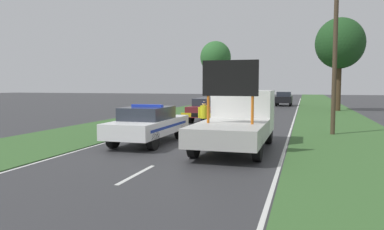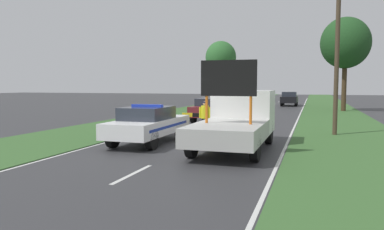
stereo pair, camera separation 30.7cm
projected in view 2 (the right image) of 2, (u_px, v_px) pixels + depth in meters
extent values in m
plane|color=#333335|center=(188.00, 147.00, 13.93)|extent=(160.00, 160.00, 0.00)
cube|color=silver|center=(132.00, 174.00, 9.67)|extent=(0.12, 2.18, 0.01)
cube|color=silver|center=(201.00, 140.00, 15.62)|extent=(0.12, 2.18, 0.01)
cube|color=silver|center=(232.00, 125.00, 21.56)|extent=(0.12, 2.18, 0.01)
cube|color=silver|center=(250.00, 116.00, 27.51)|extent=(0.12, 2.18, 0.01)
cube|color=silver|center=(261.00, 111.00, 33.45)|extent=(0.12, 2.18, 0.01)
cube|color=silver|center=(269.00, 107.00, 39.40)|extent=(0.12, 2.18, 0.01)
cube|color=silver|center=(275.00, 104.00, 45.34)|extent=(0.12, 2.18, 0.01)
cube|color=silver|center=(279.00, 102.00, 51.29)|extent=(0.12, 2.18, 0.01)
cube|color=silver|center=(283.00, 100.00, 57.23)|extent=(0.12, 2.18, 0.01)
cube|color=silver|center=(286.00, 99.00, 63.18)|extent=(0.12, 2.18, 0.01)
cube|color=silver|center=(217.00, 112.00, 32.19)|extent=(0.10, 72.51, 0.01)
cube|color=silver|center=(300.00, 114.00, 30.06)|extent=(0.10, 72.51, 0.01)
cube|color=#38602D|center=(196.00, 110.00, 34.72)|extent=(4.75, 120.00, 0.03)
cube|color=#38602D|center=(332.00, 113.00, 31.08)|extent=(4.75, 120.00, 0.03)
cube|color=white|center=(149.00, 126.00, 14.87)|extent=(1.80, 4.78, 0.57)
cube|color=#282D38|center=(147.00, 113.00, 14.69)|extent=(1.59, 2.20, 0.49)
cylinder|color=black|center=(147.00, 128.00, 16.54)|extent=(0.24, 0.77, 0.77)
cylinder|color=black|center=(180.00, 130.00, 16.06)|extent=(0.24, 0.77, 0.77)
cylinder|color=black|center=(113.00, 137.00, 13.73)|extent=(0.24, 0.77, 0.77)
cylinder|color=black|center=(152.00, 139.00, 13.25)|extent=(0.24, 0.77, 0.77)
cube|color=#1E38C6|center=(147.00, 106.00, 14.67)|extent=(1.26, 0.24, 0.10)
cube|color=#193399|center=(149.00, 125.00, 14.87)|extent=(1.81, 3.92, 0.10)
cube|color=black|center=(171.00, 122.00, 17.18)|extent=(0.99, 0.08, 0.34)
cube|color=white|center=(244.00, 111.00, 14.93)|extent=(2.25, 1.98, 1.64)
cube|color=#232833|center=(248.00, 102.00, 15.82)|extent=(1.91, 0.04, 0.72)
cube|color=#B2B2AD|center=(228.00, 133.00, 12.22)|extent=(2.25, 3.81, 0.59)
cylinder|color=#D16619|center=(207.00, 109.00, 12.39)|extent=(0.09, 0.09, 0.90)
cylinder|color=#D16619|center=(251.00, 110.00, 11.94)|extent=(0.09, 0.09, 0.90)
cube|color=black|center=(229.00, 78.00, 12.08)|extent=(1.83, 0.12, 1.16)
cylinder|color=black|center=(219.00, 130.00, 15.30)|extent=(0.24, 0.90, 0.90)
cylinder|color=black|center=(269.00, 132.00, 14.68)|extent=(0.24, 0.90, 0.90)
cylinder|color=black|center=(192.00, 144.00, 11.83)|extent=(0.24, 0.90, 0.90)
cylinder|color=black|center=(255.00, 147.00, 11.22)|extent=(0.24, 0.90, 0.90)
cylinder|color=black|center=(189.00, 125.00, 18.01)|extent=(0.07, 0.07, 0.77)
cylinder|color=black|center=(240.00, 127.00, 17.25)|extent=(0.07, 0.07, 0.77)
cube|color=yellow|center=(188.00, 115.00, 17.99)|extent=(0.52, 0.08, 0.19)
cube|color=black|center=(198.00, 115.00, 17.83)|extent=(0.52, 0.08, 0.19)
cube|color=yellow|center=(208.00, 115.00, 17.67)|extent=(0.52, 0.08, 0.19)
cube|color=black|center=(219.00, 116.00, 17.51)|extent=(0.52, 0.08, 0.19)
cube|color=yellow|center=(230.00, 116.00, 17.35)|extent=(0.52, 0.08, 0.19)
cube|color=black|center=(241.00, 116.00, 17.19)|extent=(0.52, 0.08, 0.19)
cylinder|color=#191E38|center=(203.00, 127.00, 17.15)|extent=(0.15, 0.15, 0.78)
cylinder|color=#191E38|center=(207.00, 127.00, 17.10)|extent=(0.15, 0.15, 0.78)
cylinder|color=yellow|center=(205.00, 112.00, 17.07)|extent=(0.36, 0.36, 0.58)
cylinder|color=yellow|center=(200.00, 113.00, 17.14)|extent=(0.12, 0.12, 0.50)
cylinder|color=yellow|center=(210.00, 113.00, 17.00)|extent=(0.12, 0.12, 0.50)
sphere|color=tan|center=(205.00, 103.00, 17.04)|extent=(0.20, 0.20, 0.20)
cylinder|color=#141933|center=(205.00, 102.00, 17.03)|extent=(0.23, 0.23, 0.05)
cylinder|color=#191E38|center=(228.00, 126.00, 16.99)|extent=(0.16, 0.16, 0.84)
cylinder|color=#191E38|center=(231.00, 127.00, 16.94)|extent=(0.16, 0.16, 0.84)
cylinder|color=maroon|center=(230.00, 110.00, 16.90)|extent=(0.39, 0.39, 0.63)
cylinder|color=maroon|center=(224.00, 111.00, 16.98)|extent=(0.13, 0.13, 0.54)
cylinder|color=maroon|center=(235.00, 111.00, 16.83)|extent=(0.13, 0.13, 0.54)
sphere|color=#A57A5B|center=(230.00, 101.00, 16.87)|extent=(0.22, 0.22, 0.22)
cube|color=black|center=(201.00, 134.00, 17.64)|extent=(0.45, 0.45, 0.03)
cone|color=orange|center=(201.00, 127.00, 17.61)|extent=(0.38, 0.38, 0.59)
cylinder|color=white|center=(201.00, 126.00, 17.61)|extent=(0.22, 0.22, 0.08)
cube|color=black|center=(247.00, 133.00, 17.70)|extent=(0.47, 0.47, 0.03)
cone|color=orange|center=(247.00, 127.00, 17.68)|extent=(0.40, 0.40, 0.62)
cylinder|color=white|center=(247.00, 126.00, 17.67)|extent=(0.23, 0.23, 0.09)
cube|color=maroon|center=(211.00, 110.00, 23.65)|extent=(1.72, 4.49, 0.62)
cube|color=#282D38|center=(211.00, 102.00, 23.48)|extent=(1.52, 2.07, 0.46)
cylinder|color=black|center=(206.00, 113.00, 25.22)|extent=(0.24, 0.80, 0.80)
cylinder|color=black|center=(228.00, 114.00, 24.77)|extent=(0.24, 0.80, 0.80)
cylinder|color=black|center=(193.00, 117.00, 22.58)|extent=(0.24, 0.80, 0.80)
cylinder|color=black|center=(217.00, 117.00, 22.12)|extent=(0.24, 0.80, 0.80)
cube|color=slate|center=(233.00, 104.00, 30.68)|extent=(1.81, 4.40, 0.64)
cube|color=#282D38|center=(233.00, 97.00, 30.50)|extent=(1.60, 2.02, 0.57)
cylinder|color=black|center=(227.00, 107.00, 32.24)|extent=(0.24, 0.77, 0.77)
cylinder|color=black|center=(245.00, 108.00, 31.76)|extent=(0.24, 0.77, 0.77)
cylinder|color=black|center=(219.00, 109.00, 29.65)|extent=(0.24, 0.77, 0.77)
cylinder|color=black|center=(239.00, 110.00, 29.17)|extent=(0.24, 0.77, 0.77)
cube|color=silver|center=(248.00, 102.00, 36.60)|extent=(1.90, 3.99, 0.56)
cube|color=#282D38|center=(248.00, 97.00, 36.45)|extent=(1.67, 1.83, 0.45)
cylinder|color=black|center=(242.00, 104.00, 38.05)|extent=(0.24, 0.75, 0.75)
cylinder|color=black|center=(258.00, 104.00, 37.54)|extent=(0.24, 0.75, 0.75)
cylinder|color=black|center=(237.00, 105.00, 35.71)|extent=(0.24, 0.75, 0.75)
cylinder|color=black|center=(254.00, 105.00, 35.20)|extent=(0.24, 0.75, 0.75)
cube|color=black|center=(289.00, 99.00, 41.38)|extent=(1.72, 4.05, 0.68)
cube|color=#282D38|center=(289.00, 94.00, 41.22)|extent=(1.52, 1.86, 0.51)
cylinder|color=black|center=(283.00, 102.00, 42.83)|extent=(0.24, 0.72, 0.72)
cylinder|color=black|center=(297.00, 102.00, 42.37)|extent=(0.24, 0.72, 0.72)
cylinder|color=black|center=(282.00, 103.00, 40.45)|extent=(0.24, 0.72, 0.72)
cylinder|color=black|center=(296.00, 103.00, 39.99)|extent=(0.24, 0.72, 0.72)
cylinder|color=#42301E|center=(221.00, 86.00, 45.36)|extent=(0.39, 0.39, 4.25)
ellipsoid|color=#2D662D|center=(221.00, 57.00, 45.08)|extent=(3.69, 3.69, 3.88)
cylinder|color=#42301E|center=(344.00, 86.00, 32.62)|extent=(0.41, 0.41, 4.36)
ellipsoid|color=#1E471E|center=(345.00, 43.00, 32.32)|extent=(4.20, 4.20, 4.41)
cylinder|color=#473828|center=(337.00, 54.00, 16.86)|extent=(0.20, 0.20, 7.36)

